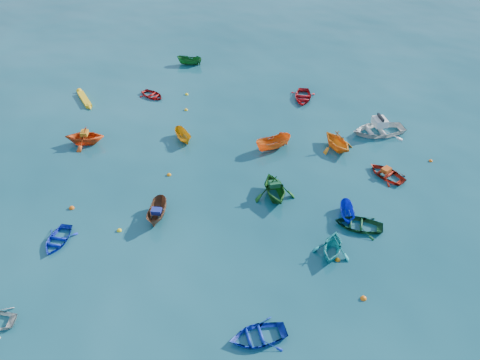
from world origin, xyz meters
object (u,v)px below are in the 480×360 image
Objects in this scene: kayak_yellow at (85,101)px; motorboat_white at (377,133)px; dinghy_blue_sw at (58,242)px; dinghy_blue_se at (258,338)px.

kayak_yellow is 0.86× the size of motorboat_white.
dinghy_blue_se reaches higher than dinghy_blue_sw.
dinghy_blue_sw is 0.60× the size of motorboat_white.
dinghy_blue_se is 29.51m from kayak_yellow.
dinghy_blue_sw reaches higher than kayak_yellow.
motorboat_white is at bearing 137.25° from dinghy_blue_se.
dinghy_blue_se is at bearing -39.19° from motorboat_white.
dinghy_blue_sw is 18.54m from kayak_yellow.
motorboat_white reaches higher than kayak_yellow.
dinghy_blue_sw is at bearing -109.98° from kayak_yellow.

